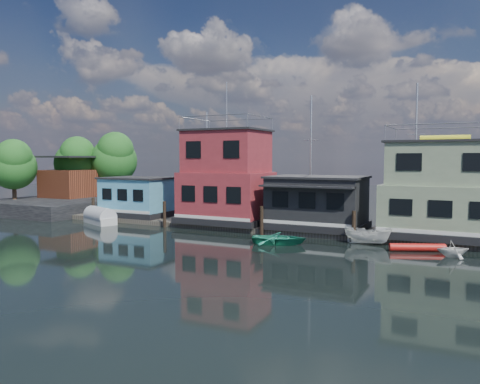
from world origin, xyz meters
The scene contains 14 objects.
ground centered at (0.00, 0.00, 0.00)m, with size 160.00×160.00×0.00m, color black.
dock centered at (0.00, 12.00, 0.20)m, with size 48.00×5.00×0.40m, color #595147.
houseboat_blue centered at (-18.00, 12.00, 2.21)m, with size 6.40×4.90×3.66m.
houseboat_red centered at (-8.50, 12.00, 4.10)m, with size 7.40×5.90×11.86m.
houseboat_dark centered at (-0.50, 11.98, 2.42)m, with size 7.40×6.10×4.06m.
houseboat_green centered at (8.50, 12.00, 3.55)m, with size 8.40×5.90×7.03m.
pilings centered at (-0.33, 9.20, 1.10)m, with size 42.28×0.28×2.20m.
background_masts centered at (4.76, 18.00, 5.55)m, with size 36.40×0.16×12.00m.
shore centered at (-30.67, 15.86, 3.60)m, with size 12.40×15.72×8.24m.
motorboat centered at (4.05, 8.80, 0.62)m, with size 1.21×3.21×1.24m, color white.
dinghy_white centered at (9.39, 6.92, 0.51)m, with size 1.66×1.93×1.02m, color silver.
dinghy_teal centered at (-1.38, 6.21, 0.38)m, with size 2.62×3.67×0.76m, color #299978.
tarp_runabout centered at (-19.42, 8.36, 0.59)m, with size 4.20×2.97×1.59m.
red_kayak centered at (7.33, 7.79, 0.25)m, with size 0.50×0.50×3.43m, color red.
Camera 1 is at (10.30, -23.16, 5.86)m, focal length 35.00 mm.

